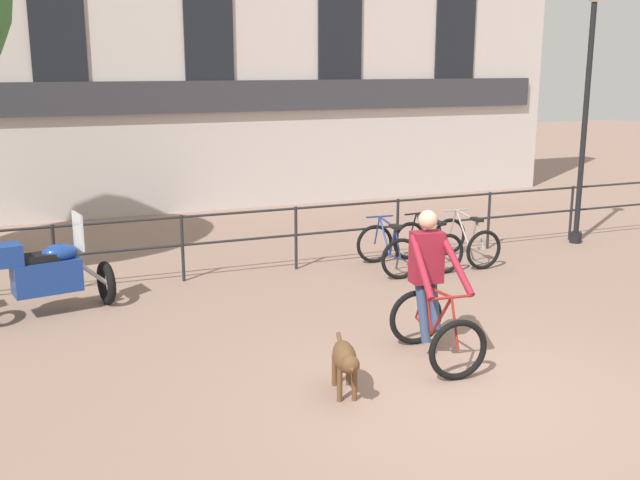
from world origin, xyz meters
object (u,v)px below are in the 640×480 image
(parked_motorcycle, at_px, (45,274))
(parked_bicycle_mid_left, at_px, (428,245))
(dog, at_px, (345,359))
(street_lamp, at_px, (586,104))
(parked_bicycle_near_lamp, at_px, (387,249))
(parked_bicycle_mid_right, at_px, (466,241))
(cyclist_with_bike, at_px, (432,294))

(parked_motorcycle, xyz_separation_m, parked_bicycle_mid_left, (6.02, 0.23, -0.20))
(dog, relative_size, street_lamp, 0.21)
(dog, xyz_separation_m, parked_bicycle_near_lamp, (2.57, 4.08, -0.03))
(parked_bicycle_mid_right, bearing_deg, parked_bicycle_near_lamp, -0.46)
(dog, xyz_separation_m, parked_motorcycle, (-2.70, 3.85, 0.17))
(dog, height_order, parked_bicycle_mid_left, parked_bicycle_mid_left)
(parked_bicycle_mid_left, distance_m, street_lamp, 4.15)
(cyclist_with_bike, bearing_deg, parked_bicycle_mid_left, 65.64)
(cyclist_with_bike, height_order, parked_bicycle_mid_left, cyclist_with_bike)
(cyclist_with_bike, height_order, parked_motorcycle, cyclist_with_bike)
(parked_bicycle_mid_right, height_order, street_lamp, street_lamp)
(parked_bicycle_mid_left, bearing_deg, dog, 44.34)
(parked_bicycle_mid_right, bearing_deg, parked_motorcycle, 1.49)
(street_lamp, bearing_deg, cyclist_with_bike, -144.29)
(dog, bearing_deg, cyclist_with_bike, 38.75)
(dog, xyz_separation_m, parked_bicycle_mid_left, (3.32, 4.08, -0.03))
(cyclist_with_bike, xyz_separation_m, parked_bicycle_mid_right, (2.74, 3.50, -0.41))
(parked_motorcycle, xyz_separation_m, parked_bicycle_mid_right, (6.77, 0.23, -0.20))
(parked_bicycle_mid_right, bearing_deg, parked_bicycle_mid_left, -0.46)
(cyclist_with_bike, distance_m, parked_bicycle_mid_left, 4.04)
(cyclist_with_bike, distance_m, street_lamp, 6.96)
(dog, bearing_deg, parked_motorcycle, 140.17)
(parked_motorcycle, height_order, parked_bicycle_near_lamp, parked_motorcycle)
(parked_bicycle_mid_left, xyz_separation_m, parked_bicycle_mid_right, (0.75, -0.00, 0.00))
(street_lamp, bearing_deg, dog, -146.44)
(dog, xyz_separation_m, parked_bicycle_mid_right, (4.07, 4.08, -0.03))
(parked_motorcycle, height_order, parked_bicycle_mid_left, parked_motorcycle)
(cyclist_with_bike, distance_m, parked_bicycle_near_lamp, 3.73)
(parked_motorcycle, bearing_deg, parked_bicycle_mid_left, -98.41)
(cyclist_with_bike, height_order, parked_bicycle_mid_right, cyclist_with_bike)
(parked_bicycle_mid_left, height_order, parked_bicycle_mid_right, same)
(parked_motorcycle, distance_m, parked_bicycle_near_lamp, 5.27)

